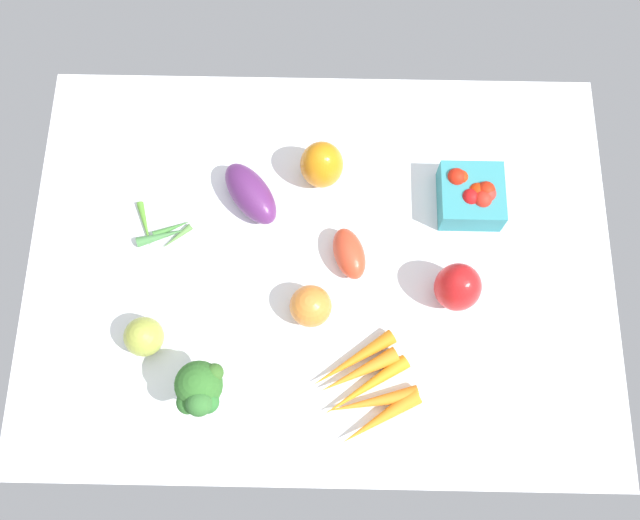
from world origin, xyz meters
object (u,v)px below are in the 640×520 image
at_px(heirloom_tomato_green, 144,337).
at_px(eggplant, 251,194).
at_px(berry_basket, 472,195).
at_px(bell_pepper_red, 458,287).
at_px(heirloom_tomato_orange, 311,306).
at_px(carrot_bunch, 366,389).
at_px(okra_pile, 163,232).
at_px(bell_pepper_orange, 321,165).
at_px(broccoli_head, 200,389).
at_px(roma_tomato, 349,254).

height_order(heirloom_tomato_green, eggplant, heirloom_tomato_green).
bearing_deg(berry_basket, bell_pepper_red, -101.51).
relative_size(heirloom_tomato_green, heirloom_tomato_orange, 0.93).
bearing_deg(heirloom_tomato_orange, berry_basket, 36.53).
height_order(carrot_bunch, okra_pile, carrot_bunch).
bearing_deg(bell_pepper_orange, heirloom_tomato_orange, -92.71).
distance_m(heirloom_tomato_green, broccoli_head, 0.15).
height_order(bell_pepper_orange, roma_tomato, bell_pepper_orange).
bearing_deg(berry_basket, roma_tomato, -152.93).
bearing_deg(heirloom_tomato_orange, broccoli_head, -138.94).
bearing_deg(bell_pepper_orange, heirloom_tomato_green, -132.71).
xyz_separation_m(bell_pepper_orange, okra_pile, (-0.28, -0.12, -0.04)).
distance_m(berry_basket, heirloom_tomato_orange, 0.35).
distance_m(carrot_bunch, eggplant, 0.40).
bearing_deg(roma_tomato, carrot_bunch, -10.13).
xyz_separation_m(carrot_bunch, roma_tomato, (-0.03, 0.23, 0.01)).
xyz_separation_m(bell_pepper_red, broccoli_head, (-0.42, -0.18, 0.03)).
distance_m(roma_tomato, heirloom_tomato_orange, 0.12).
distance_m(okra_pile, heirloom_tomato_orange, 0.30).
bearing_deg(okra_pile, bell_pepper_orange, 22.74).
distance_m(heirloom_tomato_orange, eggplant, 0.23).
xyz_separation_m(carrot_bunch, eggplant, (-0.21, 0.34, 0.02)).
bearing_deg(okra_pile, heirloom_tomato_orange, -27.31).
bearing_deg(broccoli_head, carrot_bunch, 2.88).
distance_m(bell_pepper_orange, berry_basket, 0.28).
bearing_deg(carrot_bunch, heirloom_tomato_green, 168.19).
distance_m(okra_pile, roma_tomato, 0.34).
relative_size(carrot_bunch, heirloom_tomato_green, 3.01).
height_order(roma_tomato, broccoli_head, broccoli_head).
bearing_deg(broccoli_head, okra_pile, 109.06).
distance_m(okra_pile, bell_pepper_red, 0.53).
relative_size(okra_pile, roma_tomato, 1.12).
distance_m(carrot_bunch, broccoli_head, 0.27).
bearing_deg(eggplant, bell_pepper_red, 27.70).
height_order(berry_basket, eggplant, berry_basket).
height_order(okra_pile, heirloom_tomato_orange, heirloom_tomato_orange).
height_order(bell_pepper_red, broccoli_head, broccoli_head).
relative_size(berry_basket, broccoli_head, 0.94).
height_order(carrot_bunch, heirloom_tomato_orange, heirloom_tomato_orange).
distance_m(berry_basket, eggplant, 0.40).
bearing_deg(carrot_bunch, berry_basket, 61.33).
height_order(bell_pepper_orange, okra_pile, bell_pepper_orange).
bearing_deg(heirloom_tomato_orange, roma_tomato, 56.51).
height_order(okra_pile, roma_tomato, roma_tomato).
bearing_deg(okra_pile, carrot_bunch, -36.97).
height_order(berry_basket, broccoli_head, broccoli_head).
height_order(heirloom_tomato_green, broccoli_head, broccoli_head).
distance_m(okra_pile, heirloom_tomato_green, 0.20).
xyz_separation_m(berry_basket, okra_pile, (-0.55, -0.07, -0.03)).
distance_m(okra_pile, eggplant, 0.17).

